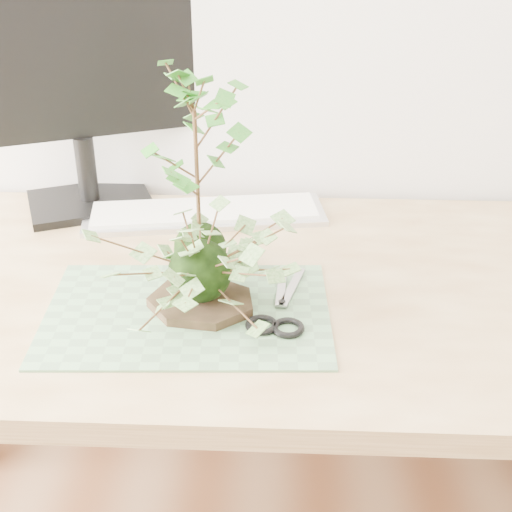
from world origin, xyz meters
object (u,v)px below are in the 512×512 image
Objects in this scene: ivy_kokedama at (199,244)px; maple_kokedama at (195,125)px; keyboard at (205,213)px; desk at (240,326)px; monitor at (74,55)px.

ivy_kokedama is 0.19m from maple_kokedama.
maple_kokedama is 0.76× the size of keyboard.
ivy_kokedama is at bearing -93.37° from keyboard.
ivy_kokedama reaches higher than desk.
keyboard is at bearing 95.34° from ivy_kokedama.
monitor reaches higher than ivy_kokedama.
monitor is at bearing 133.86° from maple_kokedama.
maple_kokedama is at bearing 96.86° from ivy_kokedama.
monitor is (-0.26, 0.27, 0.04)m from maple_kokedama.
keyboard is at bearing -34.26° from monitor.
desk is 0.36m from maple_kokedama.
maple_kokedama is (-0.07, 0.03, 0.35)m from desk.
keyboard is 0.38m from monitor.
monitor reaches higher than desk.
ivy_kokedama is at bearing -76.84° from monitor.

